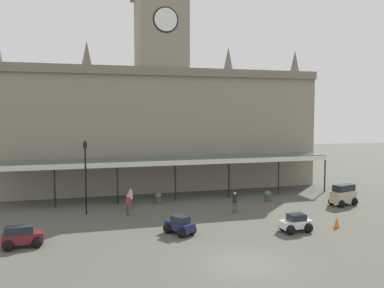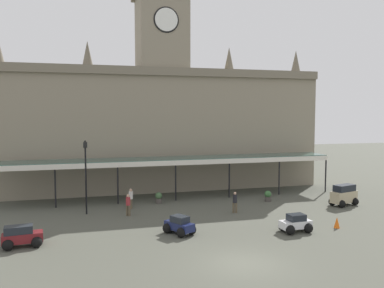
# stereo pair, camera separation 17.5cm
# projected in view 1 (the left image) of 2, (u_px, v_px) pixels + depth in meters

# --- Properties ---
(ground_plane) EXTENTS (140.00, 140.00, 0.00)m
(ground_plane) POSITION_uv_depth(u_px,v_px,m) (245.00, 264.00, 20.76)
(ground_plane) COLOR #4A4B41
(station_building) EXTENTS (32.56, 5.61, 20.50)m
(station_building) POSITION_uv_depth(u_px,v_px,m) (161.00, 120.00, 41.24)
(station_building) COLOR gray
(station_building) RESTS_ON ground
(entrance_canopy) EXTENTS (30.75, 3.26, 3.70)m
(entrance_canopy) POSITION_uv_depth(u_px,v_px,m) (172.00, 160.00, 36.78)
(entrance_canopy) COLOR #38564C
(entrance_canopy) RESTS_ON ground
(car_navy_sedan) EXTENTS (2.07, 2.25, 1.19)m
(car_navy_sedan) POSITION_uv_depth(u_px,v_px,m) (180.00, 226.00, 25.91)
(car_navy_sedan) COLOR #19214C
(car_navy_sedan) RESTS_ON ground
(car_white_sedan) EXTENTS (2.09, 1.58, 1.19)m
(car_white_sedan) POSITION_uv_depth(u_px,v_px,m) (296.00, 224.00, 26.36)
(car_white_sedan) COLOR silver
(car_white_sedan) RESTS_ON ground
(car_beige_van) EXTENTS (2.57, 2.02, 1.77)m
(car_beige_van) POSITION_uv_depth(u_px,v_px,m) (343.00, 196.00, 33.97)
(car_beige_van) COLOR tan
(car_beige_van) RESTS_ON ground
(car_maroon_estate) EXTENTS (2.34, 1.71, 1.27)m
(car_maroon_estate) POSITION_uv_depth(u_px,v_px,m) (22.00, 238.00, 23.33)
(car_maroon_estate) COLOR maroon
(car_maroon_estate) RESTS_ON ground
(pedestrian_near_entrance) EXTENTS (0.34, 0.38, 1.67)m
(pedestrian_near_entrance) POSITION_uv_depth(u_px,v_px,m) (131.00, 198.00, 32.64)
(pedestrian_near_entrance) COLOR brown
(pedestrian_near_entrance) RESTS_ON ground
(pedestrian_crossing_forecourt) EXTENTS (0.36, 0.34, 1.67)m
(pedestrian_crossing_forecourt) POSITION_uv_depth(u_px,v_px,m) (235.00, 201.00, 31.35)
(pedestrian_crossing_forecourt) COLOR brown
(pedestrian_crossing_forecourt) RESTS_ON ground
(pedestrian_beside_cars) EXTENTS (0.34, 0.34, 1.67)m
(pedestrian_beside_cars) POSITION_uv_depth(u_px,v_px,m) (128.00, 204.00, 30.41)
(pedestrian_beside_cars) COLOR brown
(pedestrian_beside_cars) RESTS_ON ground
(victorian_lamppost) EXTENTS (0.30, 0.30, 5.74)m
(victorian_lamppost) POSITION_uv_depth(u_px,v_px,m) (85.00, 169.00, 30.74)
(victorian_lamppost) COLOR black
(victorian_lamppost) RESTS_ON ground
(traffic_cone) EXTENTS (0.40, 0.40, 0.75)m
(traffic_cone) POSITION_uv_depth(u_px,v_px,m) (337.00, 222.00, 27.33)
(traffic_cone) COLOR orange
(traffic_cone) RESTS_ON ground
(planter_by_canopy) EXTENTS (0.60, 0.60, 0.96)m
(planter_by_canopy) POSITION_uv_depth(u_px,v_px,m) (267.00, 196.00, 35.50)
(planter_by_canopy) COLOR #47423D
(planter_by_canopy) RESTS_ON ground
(planter_near_kerb) EXTENTS (0.60, 0.60, 0.96)m
(planter_near_kerb) POSITION_uv_depth(u_px,v_px,m) (158.00, 198.00, 34.71)
(planter_near_kerb) COLOR #47423D
(planter_near_kerb) RESTS_ON ground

